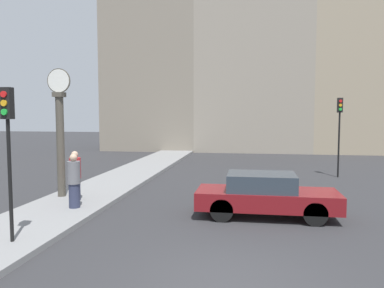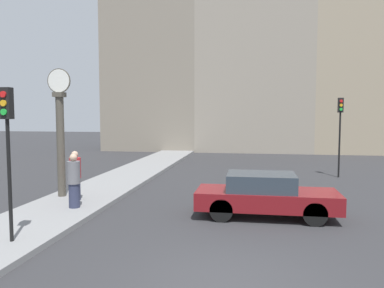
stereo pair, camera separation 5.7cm
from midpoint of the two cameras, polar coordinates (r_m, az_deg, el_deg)
ground_plane at (r=7.81m, az=4.84°, el=-20.36°), size 120.00×120.00×0.00m
sidewalk_corner at (r=19.81m, az=-9.72°, el=-4.86°), size 2.84×26.83×0.16m
building_row at (r=34.53m, az=7.09°, el=11.59°), size 25.88×5.00×17.14m
sedan_car at (r=12.30m, az=11.19°, el=-7.61°), size 4.46×1.72×1.41m
traffic_light_near at (r=10.07m, az=-26.15°, el=1.65°), size 0.26×0.24×3.77m
traffic_light_far at (r=20.90m, az=21.72°, el=3.28°), size 0.26×0.24×4.15m
street_clock at (r=15.03m, az=-19.32°, el=1.66°), size 0.92×0.38×4.85m
pedestrian_grey_jacket at (r=13.19m, az=-17.43°, el=-5.41°), size 0.43×0.43×1.82m
pedestrian_red_top at (r=14.32m, az=-17.25°, el=-4.66°), size 0.41×0.41×1.80m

